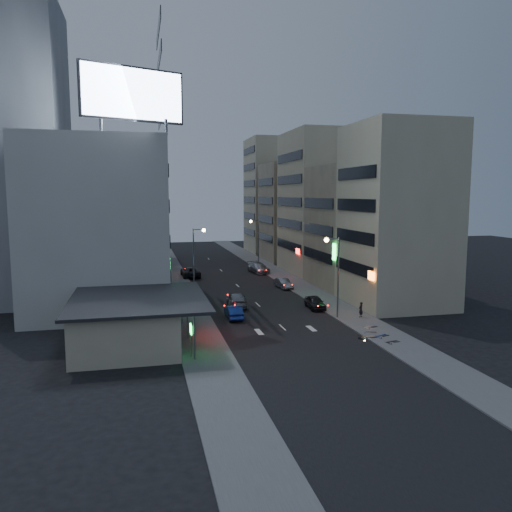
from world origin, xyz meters
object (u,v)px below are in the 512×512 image
object	(u,v)px
road_car_blue	(234,312)
scooter_silver_b	(374,320)
person	(361,310)
road_car_silver	(237,300)
scooter_black_b	(376,326)
parked_car_right_mid	(283,283)
parked_car_left	(190,272)
parked_car_right_far	(259,268)
scooter_black_a	(396,334)
parked_car_right_near	(315,302)
scooter_silver_a	(374,329)
scooter_blue	(384,327)

from	to	relation	value
road_car_blue	scooter_silver_b	bearing A→B (deg)	154.51
person	road_car_silver	bearing A→B (deg)	-68.27
road_car_silver	scooter_black_b	world-z (taller)	road_car_silver
parked_car_right_mid	parked_car_left	bearing A→B (deg)	127.23
parked_car_right_far	scooter_black_b	world-z (taller)	parked_car_right_far
scooter_silver_b	scooter_black_a	bearing A→B (deg)	160.54
parked_car_right_near	person	xyz separation A→B (m)	(3.00, -5.07, 0.20)
parked_car_right_mid	road_car_silver	xyz separation A→B (m)	(-8.10, -9.34, 0.10)
road_car_blue	person	world-z (taller)	person
parked_car_left	parked_car_right_far	distance (m)	10.98
parked_car_right_far	road_car_blue	bearing A→B (deg)	-115.67
parked_car_right_far	scooter_silver_a	bearing A→B (deg)	-95.06
scooter_silver_a	scooter_blue	size ratio (longest dim) A/B	0.95
parked_car_right_far	scooter_black_a	world-z (taller)	parked_car_right_far
road_car_silver	scooter_silver_a	size ratio (longest dim) A/B	2.67
road_car_blue	scooter_black_b	distance (m)	14.03
road_car_silver	scooter_silver_b	world-z (taller)	road_car_silver
person	scooter_black_b	distance (m)	5.38
road_car_silver	scooter_blue	world-z (taller)	road_car_silver
parked_car_right_mid	parked_car_left	size ratio (longest dim) A/B	0.71
parked_car_right_near	scooter_blue	world-z (taller)	parked_car_right_near
parked_car_right_far	person	xyz separation A→B (m)	(3.24, -30.56, 0.08)
scooter_black_a	scooter_silver_a	distance (m)	2.01
road_car_blue	scooter_black_a	xyz separation A→B (m)	(11.89, -10.85, 0.01)
parked_car_left	scooter_black_b	world-z (taller)	parked_car_left
person	scooter_black_a	world-z (taller)	person
road_car_blue	scooter_blue	size ratio (longest dim) A/B	1.98
scooter_black_a	scooter_black_b	bearing A→B (deg)	-6.06
parked_car_right_near	parked_car_left	distance (m)	26.46
parked_car_right_far	road_car_silver	xyz separation A→B (m)	(-7.89, -22.64, -0.07)
parked_car_right_far	road_car_blue	distance (m)	29.27
parked_car_right_mid	parked_car_left	xyz separation A→B (m)	(-11.09, 11.83, 0.13)
scooter_blue	parked_car_right_near	bearing A→B (deg)	-10.48
parked_car_left	scooter_silver_a	distance (m)	37.66
scooter_silver_b	road_car_blue	bearing A→B (deg)	47.94
road_car_silver	person	world-z (taller)	person
scooter_black_a	scooter_silver_a	bearing A→B (deg)	22.37
parked_car_left	scooter_blue	size ratio (longest dim) A/B	2.75
parked_car_right_near	person	bearing A→B (deg)	-56.29
scooter_black_b	scooter_silver_b	xyz separation A→B (m)	(0.73, 1.98, 0.09)
scooter_silver_a	scooter_silver_b	bearing A→B (deg)	-31.68
parked_car_right_far	road_car_blue	world-z (taller)	parked_car_right_far
scooter_black_a	scooter_black_b	distance (m)	2.83
parked_car_right_mid	parked_car_right_near	bearing A→B (deg)	-95.74
parked_car_right_mid	person	world-z (taller)	person
parked_car_right_near	scooter_black_b	distance (m)	10.57
parked_car_right_mid	road_car_blue	bearing A→B (deg)	-128.85
scooter_silver_a	scooter_black_b	bearing A→B (deg)	-39.79
parked_car_right_mid	person	bearing A→B (deg)	-85.95
parked_car_right_mid	scooter_silver_a	size ratio (longest dim) A/B	2.04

